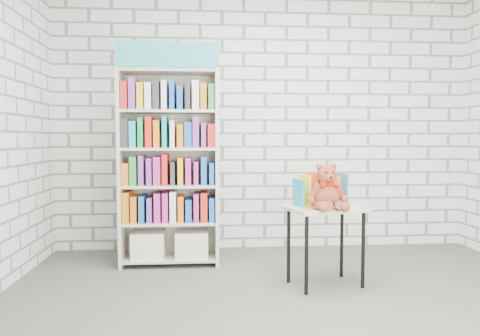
{
  "coord_description": "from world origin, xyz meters",
  "views": [
    {
      "loc": [
        -0.69,
        -3.08,
        1.2
      ],
      "look_at": [
        -0.36,
        0.95,
        0.94
      ],
      "focal_mm": 35.0,
      "sensor_mm": 36.0,
      "label": 1
    }
  ],
  "objects": [
    {
      "name": "teddy_bear",
      "position": [
        0.3,
        0.51,
        0.79
      ],
      "size": [
        0.34,
        0.31,
        0.36
      ],
      "color": "maroon",
      "rests_on": "display_table"
    },
    {
      "name": "display_table",
      "position": [
        0.31,
        0.61,
        0.55
      ],
      "size": [
        0.68,
        0.55,
        0.64
      ],
      "color": "tan",
      "rests_on": "ground"
    },
    {
      "name": "bookshelf",
      "position": [
        -0.99,
        1.36,
        0.94
      ],
      "size": [
        0.92,
        0.36,
        2.06
      ],
      "color": "beige",
      "rests_on": "ground"
    },
    {
      "name": "ground",
      "position": [
        0.0,
        0.0,
        0.0
      ],
      "size": [
        4.5,
        4.5,
        0.0
      ],
      "primitive_type": "plane",
      "color": "#41493D",
      "rests_on": "ground"
    },
    {
      "name": "room_shell",
      "position": [
        0.0,
        0.0,
        1.78
      ],
      "size": [
        4.52,
        4.02,
        2.81
      ],
      "color": "silver",
      "rests_on": "ground"
    },
    {
      "name": "table_books",
      "position": [
        0.29,
        0.7,
        0.77
      ],
      "size": [
        0.45,
        0.28,
        0.25
      ],
      "color": "teal",
      "rests_on": "display_table"
    }
  ]
}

